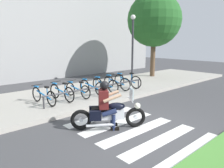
% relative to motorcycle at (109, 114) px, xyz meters
% --- Properties ---
extents(ground_plane, '(48.00, 48.00, 0.00)m').
position_rel_motorcycle_xyz_m(ground_plane, '(0.55, -0.69, -0.45)').
color(ground_plane, '#424244').
extents(grass_median, '(24.00, 1.10, 0.08)m').
position_rel_motorcycle_xyz_m(grass_median, '(0.55, -2.96, -0.41)').
color(grass_median, '#4C8C38').
rests_on(grass_median, ground).
extents(sidewalk, '(24.00, 4.40, 0.15)m').
position_rel_motorcycle_xyz_m(sidewalk, '(0.55, 3.85, -0.37)').
color(sidewalk, '#A8A399').
rests_on(sidewalk, ground).
extents(crosswalk_stripe_0, '(2.80, 0.40, 0.01)m').
position_rel_motorcycle_xyz_m(crosswalk_stripe_0, '(0.48, -2.29, -0.45)').
color(crosswalk_stripe_0, white).
rests_on(crosswalk_stripe_0, ground).
extents(crosswalk_stripe_1, '(2.80, 0.40, 0.01)m').
position_rel_motorcycle_xyz_m(crosswalk_stripe_1, '(0.48, -1.49, -0.45)').
color(crosswalk_stripe_1, white).
rests_on(crosswalk_stripe_1, ground).
extents(crosswalk_stripe_2, '(2.80, 0.40, 0.01)m').
position_rel_motorcycle_xyz_m(crosswalk_stripe_2, '(0.48, -0.69, -0.45)').
color(crosswalk_stripe_2, white).
rests_on(crosswalk_stripe_2, ground).
extents(crosswalk_stripe_3, '(2.80, 0.40, 0.01)m').
position_rel_motorcycle_xyz_m(crosswalk_stripe_3, '(0.48, 0.11, -0.45)').
color(crosswalk_stripe_3, white).
rests_on(crosswalk_stripe_3, ground).
extents(crosswalk_stripe_4, '(2.80, 0.40, 0.01)m').
position_rel_motorcycle_xyz_m(crosswalk_stripe_4, '(0.48, 0.91, -0.45)').
color(crosswalk_stripe_4, white).
rests_on(crosswalk_stripe_4, ground).
extents(motorcycle, '(1.88, 1.33, 1.19)m').
position_rel_motorcycle_xyz_m(motorcycle, '(0.00, 0.00, 0.00)').
color(motorcycle, black).
rests_on(motorcycle, ground).
extents(rider, '(0.77, 0.73, 1.42)m').
position_rel_motorcycle_xyz_m(rider, '(-0.06, 0.05, 0.36)').
color(rider, '#591919').
rests_on(rider, ground).
extents(bicycle_0, '(0.48, 1.62, 0.72)m').
position_rel_motorcycle_xyz_m(bicycle_0, '(-0.58, 3.16, 0.04)').
color(bicycle_0, black).
rests_on(bicycle_0, sidewalk).
extents(bicycle_1, '(0.48, 1.58, 0.76)m').
position_rel_motorcycle_xyz_m(bicycle_1, '(0.19, 3.16, 0.05)').
color(bicycle_1, black).
rests_on(bicycle_1, sidewalk).
extents(bicycle_2, '(0.48, 1.57, 0.72)m').
position_rel_motorcycle_xyz_m(bicycle_2, '(0.95, 3.16, 0.03)').
color(bicycle_2, black).
rests_on(bicycle_2, sidewalk).
extents(bicycle_3, '(0.48, 1.62, 0.76)m').
position_rel_motorcycle_xyz_m(bicycle_3, '(1.71, 3.16, 0.05)').
color(bicycle_3, black).
rests_on(bicycle_3, sidewalk).
extents(bicycle_4, '(0.48, 1.64, 0.77)m').
position_rel_motorcycle_xyz_m(bicycle_4, '(2.48, 3.16, 0.05)').
color(bicycle_4, black).
rests_on(bicycle_4, sidewalk).
extents(bicycle_5, '(0.48, 1.69, 0.78)m').
position_rel_motorcycle_xyz_m(bicycle_5, '(3.24, 3.16, 0.06)').
color(bicycle_5, black).
rests_on(bicycle_5, sidewalk).
extents(bicycle_6, '(0.48, 1.73, 0.80)m').
position_rel_motorcycle_xyz_m(bicycle_6, '(4.01, 3.16, 0.06)').
color(bicycle_6, black).
rests_on(bicycle_6, sidewalk).
extents(bike_rack, '(5.18, 0.07, 0.49)m').
position_rel_motorcycle_xyz_m(bike_rack, '(1.72, 2.60, 0.12)').
color(bike_rack, '#333338').
rests_on(bike_rack, sidewalk).
extents(street_lamp, '(0.28, 0.28, 4.06)m').
position_rel_motorcycle_xyz_m(street_lamp, '(5.54, 4.25, 2.03)').
color(street_lamp, '#2D2D33').
rests_on(street_lamp, ground).
extents(tree_near_rack, '(3.59, 3.59, 5.76)m').
position_rel_motorcycle_xyz_m(tree_near_rack, '(8.06, 4.65, 3.50)').
color(tree_near_rack, brown).
rests_on(tree_near_rack, ground).
extents(building_backdrop, '(24.00, 1.20, 8.46)m').
position_rel_motorcycle_xyz_m(building_backdrop, '(0.55, 9.55, 3.78)').
color(building_backdrop, '#989898').
rests_on(building_backdrop, ground).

